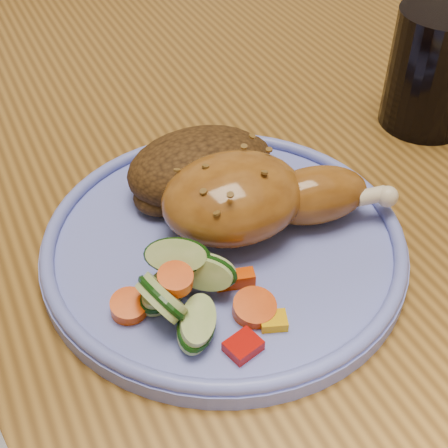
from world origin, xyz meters
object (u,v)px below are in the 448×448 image
(dining_table, at_px, (230,209))
(drinking_glass, at_px, (434,70))
(plate, at_px, (224,246))
(chair_far, at_px, (80,80))

(dining_table, relative_size, drinking_glass, 13.19)
(dining_table, xyz_separation_m, drinking_glass, (0.17, -0.05, 0.14))
(drinking_glass, bearing_deg, plate, -162.63)
(dining_table, relative_size, plate, 5.39)
(plate, height_order, drinking_glass, drinking_glass)
(chair_far, bearing_deg, plate, -95.19)
(drinking_glass, bearing_deg, chair_far, 104.31)
(chair_far, bearing_deg, dining_table, -90.00)
(dining_table, bearing_deg, drinking_glass, -16.79)
(plate, bearing_deg, drinking_glass, 17.37)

